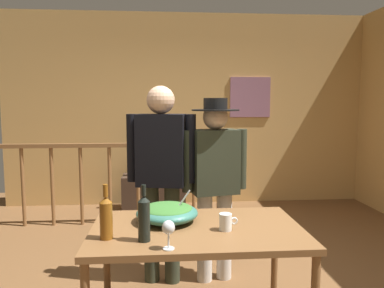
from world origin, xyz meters
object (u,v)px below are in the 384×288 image
(stair_railing, at_px, (142,174))
(person_standing_left, at_px, (161,168))
(wine_bottle_amber, at_px, (106,217))
(wine_bottle_dark, at_px, (144,218))
(tv_console, at_px, (154,192))
(salad_bowl, at_px, (167,212))
(flat_screen_tv, at_px, (154,156))
(framed_picture, at_px, (250,97))
(mug_white, at_px, (226,222))
(serving_table, at_px, (197,238))
(wine_glass, at_px, (168,229))
(person_standing_right, at_px, (215,174))

(stair_railing, xyz_separation_m, person_standing_left, (0.25, -1.59, 0.35))
(wine_bottle_amber, relative_size, wine_bottle_dark, 0.98)
(tv_console, distance_m, salad_bowl, 2.94)
(wine_bottle_amber, height_order, wine_bottle_dark, wine_bottle_dark)
(flat_screen_tv, bearing_deg, tv_console, 90.00)
(framed_picture, relative_size, person_standing_left, 0.37)
(stair_railing, bearing_deg, flat_screen_tv, 77.18)
(mug_white, bearing_deg, flat_screen_tv, 99.72)
(serving_table, xyz_separation_m, mug_white, (0.18, -0.07, 0.12))
(mug_white, bearing_deg, wine_glass, -143.05)
(salad_bowl, height_order, wine_bottle_amber, wine_bottle_amber)
(wine_glass, bearing_deg, wine_bottle_dark, 135.98)
(flat_screen_tv, relative_size, person_standing_right, 0.39)
(flat_screen_tv, distance_m, salad_bowl, 2.86)
(salad_bowl, bearing_deg, framed_picture, 67.56)
(flat_screen_tv, xyz_separation_m, serving_table, (0.34, -2.99, -0.10))
(framed_picture, bearing_deg, salad_bowl, -112.44)
(salad_bowl, bearing_deg, person_standing_left, 93.36)
(serving_table, bearing_deg, person_standing_left, 106.10)
(wine_glass, bearing_deg, framed_picture, 70.28)
(salad_bowl, distance_m, mug_white, 0.42)
(serving_table, distance_m, person_standing_right, 0.86)
(serving_table, relative_size, person_standing_right, 0.86)
(salad_bowl, distance_m, wine_bottle_dark, 0.38)
(wine_bottle_dark, bearing_deg, framed_picture, 67.64)
(salad_bowl, bearing_deg, person_standing_right, 57.56)
(tv_console, distance_m, wine_bottle_amber, 3.24)
(stair_railing, relative_size, tv_console, 3.26)
(person_standing_right, bearing_deg, flat_screen_tv, -86.25)
(flat_screen_tv, height_order, mug_white, flat_screen_tv)
(tv_console, xyz_separation_m, wine_bottle_amber, (-0.21, -3.17, 0.63))
(wine_glass, bearing_deg, wine_bottle_amber, 152.61)
(person_standing_left, bearing_deg, wine_bottle_dark, 95.27)
(tv_console, height_order, person_standing_left, person_standing_left)
(flat_screen_tv, bearing_deg, serving_table, -83.43)
(wine_glass, height_order, wine_bottle_amber, wine_bottle_amber)
(flat_screen_tv, bearing_deg, wine_bottle_dark, -89.70)
(wine_bottle_dark, distance_m, mug_white, 0.53)
(serving_table, height_order, wine_bottle_dark, wine_bottle_dark)
(framed_picture, bearing_deg, wine_glass, -109.72)
(tv_console, relative_size, flat_screen_tv, 1.45)
(framed_picture, distance_m, salad_bowl, 3.53)
(flat_screen_tv, distance_m, person_standing_right, 2.27)
(wine_glass, relative_size, person_standing_left, 0.10)
(stair_railing, height_order, mug_white, stair_railing)
(wine_bottle_amber, xyz_separation_m, wine_bottle_dark, (0.22, -0.05, 0.01))
(wine_bottle_amber, bearing_deg, wine_bottle_dark, -13.56)
(flat_screen_tv, distance_m, wine_bottle_dark, 3.20)
(person_standing_right, bearing_deg, wine_bottle_amber, 39.76)
(serving_table, xyz_separation_m, person_standing_right, (0.23, 0.79, 0.26))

